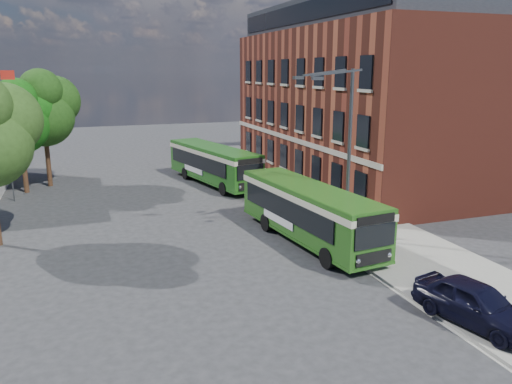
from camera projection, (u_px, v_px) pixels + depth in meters
name	position (u px, v px, depth m)	size (l,w,h in m)	color
ground	(242.00, 239.00, 27.03)	(120.00, 120.00, 0.00)	#2A2A2D
pavement	(299.00, 194.00, 36.62)	(6.00, 48.00, 0.15)	gray
kerb_line	(260.00, 198.00, 35.64)	(0.12, 48.00, 0.01)	beige
brick_office	(358.00, 94.00, 40.91)	(12.10, 26.00, 14.20)	maroon
flagpole	(7.00, 131.00, 33.67)	(0.95, 0.10, 9.00)	#3D4043
street_lamp	(343.00, 153.00, 25.64)	(2.96, 2.38, 9.00)	#3D4043
bus_stop_sign	(376.00, 224.00, 24.66)	(0.35, 0.08, 2.52)	#3D4043
bus_front	(309.00, 208.00, 26.25)	(3.76, 11.09, 3.02)	#255A18
bus_rear	(213.00, 161.00, 39.70)	(4.98, 11.56, 3.02)	#1F5917
parked_car	(475.00, 303.00, 17.62)	(1.83, 4.54, 1.55)	black
pedestrian_a	(339.00, 221.00, 26.72)	(0.64, 0.42, 1.75)	black
pedestrian_b	(370.00, 223.00, 26.99)	(0.72, 0.56, 1.47)	black
tree_mid	(19.00, 116.00, 35.96)	(4.98, 4.74, 8.41)	#372014
tree_right	(44.00, 108.00, 37.92)	(5.36, 5.09, 9.05)	#372014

